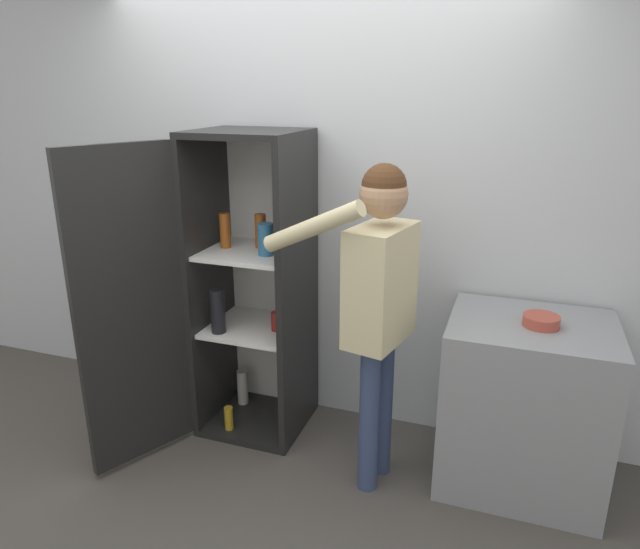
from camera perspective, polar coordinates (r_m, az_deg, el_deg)
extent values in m
plane|color=#4C4742|center=(3.11, -6.73, -21.40)|extent=(12.00, 12.00, 0.00)
cube|color=silver|center=(3.37, -0.20, 6.25)|extent=(7.00, 0.06, 2.55)
cube|color=black|center=(3.67, -6.16, -14.11)|extent=(0.59, 0.55, 0.04)
cube|color=black|center=(3.11, -7.27, 13.83)|extent=(0.59, 0.55, 0.04)
cube|color=white|center=(3.51, -4.82, 0.03)|extent=(0.59, 0.03, 1.69)
cube|color=black|center=(3.42, -10.84, -0.78)|extent=(0.03, 0.55, 1.69)
cube|color=black|center=(3.18, -2.20, -1.88)|extent=(0.04, 0.55, 1.69)
cube|color=white|center=(3.38, -6.52, -5.25)|extent=(0.52, 0.48, 0.02)
cube|color=white|center=(3.23, -6.81, 2.22)|extent=(0.52, 0.48, 0.02)
cube|color=black|center=(3.10, -18.41, -3.46)|extent=(0.30, 0.55, 1.69)
cylinder|color=maroon|center=(3.67, -2.68, -11.61)|extent=(0.07, 0.07, 0.23)
cylinder|color=#9E4C19|center=(3.25, -5.97, 4.36)|extent=(0.06, 0.06, 0.19)
cylinder|color=maroon|center=(3.28, -4.31, -4.68)|extent=(0.07, 0.07, 0.11)
cylinder|color=black|center=(3.27, -10.20, -3.61)|extent=(0.08, 0.08, 0.26)
cylinder|color=#9E4C19|center=(3.24, -2.80, 3.65)|extent=(0.07, 0.07, 0.11)
cylinder|color=beige|center=(3.14, -3.17, 4.49)|extent=(0.06, 0.06, 0.25)
cylinder|color=teal|center=(3.10, -5.46, 3.52)|extent=(0.09, 0.09, 0.18)
cylinder|color=beige|center=(3.75, -7.76, -11.08)|extent=(0.07, 0.07, 0.23)
cylinder|color=#B78C1E|center=(3.53, -9.11, -14.00)|extent=(0.05, 0.05, 0.14)
cylinder|color=#9E4C19|center=(3.28, -9.48, 4.38)|extent=(0.06, 0.06, 0.20)
cylinder|color=#384770|center=(2.94, 4.92, -14.20)|extent=(0.10, 0.10, 0.80)
cylinder|color=#384770|center=(3.06, 6.30, -12.81)|extent=(0.10, 0.10, 0.80)
cube|color=beige|center=(2.70, 6.08, -1.03)|extent=(0.30, 0.43, 0.57)
sphere|color=tan|center=(2.59, 6.40, 7.95)|extent=(0.22, 0.22, 0.22)
sphere|color=#4C2D19|center=(2.59, 6.43, 8.79)|extent=(0.20, 0.20, 0.20)
cylinder|color=beige|center=(2.55, -0.76, 4.75)|extent=(0.52, 0.19, 0.30)
cylinder|color=beige|center=(2.90, 7.95, -0.34)|extent=(0.08, 0.08, 0.54)
cube|color=gray|center=(3.14, 19.70, -12.14)|extent=(0.79, 0.64, 0.89)
cylinder|color=#B24738|center=(2.91, 21.25, -4.34)|extent=(0.17, 0.17, 0.05)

